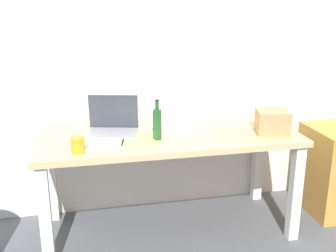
{
  "coord_description": "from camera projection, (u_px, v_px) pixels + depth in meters",
  "views": [
    {
      "loc": [
        -0.56,
        -2.62,
        1.62
      ],
      "look_at": [
        0.0,
        0.0,
        0.78
      ],
      "focal_mm": 44.3,
      "sensor_mm": 36.0,
      "label": 1
    }
  ],
  "objects": [
    {
      "name": "coffee_mug",
      "position": [
        78.0,
        145.0,
        2.45
      ],
      "size": [
        0.08,
        0.08,
        0.09
      ],
      "primitive_type": "cylinder",
      "color": "gold",
      "rests_on": "desk"
    },
    {
      "name": "filing_cabinet",
      "position": [
        334.0,
        170.0,
        3.2
      ],
      "size": [
        0.4,
        0.48,
        0.67
      ],
      "primitive_type": "cube",
      "color": "#C68938",
      "rests_on": "ground"
    },
    {
      "name": "paper_yellow_folder",
      "position": [
        139.0,
        139.0,
        2.7
      ],
      "size": [
        0.26,
        0.33,
        0.0
      ],
      "primitive_type": "cube",
      "rotation": [
        0.0,
        0.0,
        -0.2
      ],
      "color": "#F4E06B",
      "rests_on": "desk"
    },
    {
      "name": "computer_mouse",
      "position": [
        156.0,
        127.0,
        2.9
      ],
      "size": [
        0.09,
        0.11,
        0.03
      ],
      "primitive_type": "ellipsoid",
      "rotation": [
        0.0,
        0.0,
        -0.33
      ],
      "color": "silver",
      "rests_on": "desk"
    },
    {
      "name": "back_wall",
      "position": [
        156.0,
        42.0,
        3.05
      ],
      "size": [
        5.2,
        0.08,
        2.6
      ],
      "primitive_type": "cube",
      "color": "silver",
      "rests_on": "ground"
    },
    {
      "name": "laptop_left",
      "position": [
        112.0,
        125.0,
        2.8
      ],
      "size": [
        0.38,
        0.29,
        0.25
      ],
      "color": "gray",
      "rests_on": "desk"
    },
    {
      "name": "paper_sheet_front_left",
      "position": [
        107.0,
        143.0,
        2.63
      ],
      "size": [
        0.27,
        0.34,
        0.0
      ],
      "primitive_type": "cube",
      "rotation": [
        0.0,
        0.0,
        -0.24
      ],
      "color": "white",
      "rests_on": "desk"
    },
    {
      "name": "paper_sheet_front_right",
      "position": [
        233.0,
        134.0,
        2.79
      ],
      "size": [
        0.24,
        0.32,
        0.0
      ],
      "primitive_type": "cube",
      "rotation": [
        0.0,
        0.0,
        -0.11
      ],
      "color": "#F4E06B",
      "rests_on": "desk"
    },
    {
      "name": "cardboard_box",
      "position": [
        273.0,
        122.0,
        2.79
      ],
      "size": [
        0.25,
        0.24,
        0.16
      ],
      "primitive_type": "cube",
      "rotation": [
        0.0,
        0.0,
        -0.25
      ],
      "color": "tan",
      "rests_on": "desk"
    },
    {
      "name": "paper_sheet_near_back",
      "position": [
        181.0,
        127.0,
        2.93
      ],
      "size": [
        0.24,
        0.32,
        0.0
      ],
      "primitive_type": "cube",
      "rotation": [
        0.0,
        0.0,
        -0.11
      ],
      "color": "white",
      "rests_on": "desk"
    },
    {
      "name": "ground_plane",
      "position": [
        168.0,
        228.0,
        3.04
      ],
      "size": [
        8.0,
        8.0,
        0.0
      ],
      "primitive_type": "plane",
      "color": "#515459"
    },
    {
      "name": "desk",
      "position": [
        168.0,
        146.0,
        2.85
      ],
      "size": [
        1.76,
        0.74,
        0.73
      ],
      "color": "tan",
      "rests_on": "ground"
    },
    {
      "name": "beer_bottle",
      "position": [
        157.0,
        123.0,
        2.67
      ],
      "size": [
        0.06,
        0.06,
        0.26
      ],
      "color": "#1E5123",
      "rests_on": "desk"
    }
  ]
}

